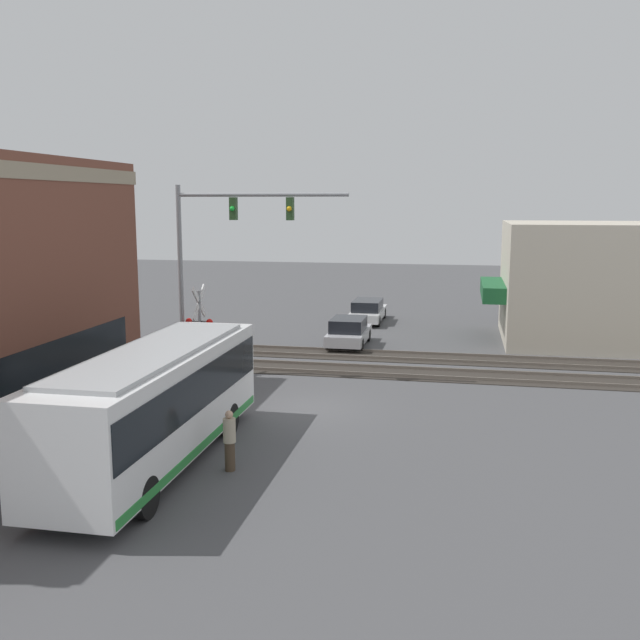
{
  "coord_description": "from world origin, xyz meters",
  "views": [
    {
      "loc": [
        -23.58,
        -5.3,
        7.19
      ],
      "look_at": [
        5.24,
        0.46,
        2.31
      ],
      "focal_mm": 40.0,
      "sensor_mm": 36.0,
      "label": 1
    }
  ],
  "objects_px": {
    "crossing_signal": "(199,322)",
    "parked_car_white": "(368,311)",
    "city_bus": "(156,402)",
    "parked_car_silver": "(349,333)",
    "pedestrian_near_bus": "(230,440)"
  },
  "relations": [
    {
      "from": "crossing_signal",
      "to": "parked_car_white",
      "type": "relative_size",
      "value": 0.78
    },
    {
      "from": "city_bus",
      "to": "parked_car_white",
      "type": "relative_size",
      "value": 2.06
    },
    {
      "from": "city_bus",
      "to": "crossing_signal",
      "type": "relative_size",
      "value": 2.64
    },
    {
      "from": "city_bus",
      "to": "crossing_signal",
      "type": "bearing_deg",
      "value": 14.08
    },
    {
      "from": "parked_car_silver",
      "to": "pedestrian_near_bus",
      "type": "bearing_deg",
      "value": 178.38
    },
    {
      "from": "parked_car_white",
      "to": "parked_car_silver",
      "type": "bearing_deg",
      "value": -180.0
    },
    {
      "from": "parked_car_silver",
      "to": "parked_car_white",
      "type": "bearing_deg",
      "value": 0.0
    },
    {
      "from": "parked_car_silver",
      "to": "parked_car_white",
      "type": "height_order",
      "value": "parked_car_silver"
    },
    {
      "from": "crossing_signal",
      "to": "parked_car_silver",
      "type": "relative_size",
      "value": 0.9
    },
    {
      "from": "parked_car_silver",
      "to": "city_bus",
      "type": "bearing_deg",
      "value": 171.47
    },
    {
      "from": "city_bus",
      "to": "parked_car_silver",
      "type": "relative_size",
      "value": 2.38
    },
    {
      "from": "city_bus",
      "to": "parked_car_white",
      "type": "bearing_deg",
      "value": -6.01
    },
    {
      "from": "crossing_signal",
      "to": "parked_car_white",
      "type": "height_order",
      "value": "crossing_signal"
    },
    {
      "from": "parked_car_silver",
      "to": "parked_car_white",
      "type": "distance_m",
      "value": 7.35
    },
    {
      "from": "parked_car_white",
      "to": "pedestrian_near_bus",
      "type": "bearing_deg",
      "value": 178.86
    }
  ]
}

